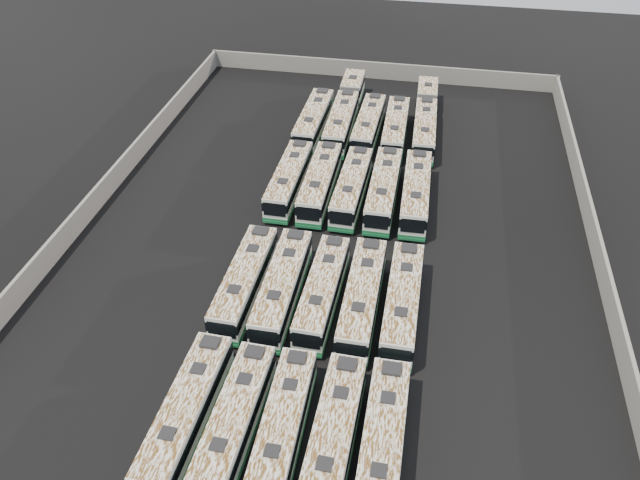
% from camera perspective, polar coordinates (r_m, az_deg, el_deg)
% --- Properties ---
extents(ground, '(140.00, 140.00, 0.00)m').
position_cam_1_polar(ground, '(54.04, 0.85, -0.61)').
color(ground, black).
rests_on(ground, ground).
extents(perimeter_wall, '(45.20, 73.20, 2.20)m').
position_cam_1_polar(perimeter_wall, '(53.36, 0.86, 0.31)').
color(perimeter_wall, slate).
rests_on(perimeter_wall, ground).
extents(bus_front_far_left, '(2.62, 11.26, 3.16)m').
position_cam_1_polar(bus_front_far_left, '(40.71, -12.12, -15.23)').
color(bus_front_far_left, white).
rests_on(bus_front_far_left, ground).
extents(bus_front_left, '(2.59, 11.12, 3.12)m').
position_cam_1_polar(bus_front_left, '(39.79, -7.90, -16.32)').
color(bus_front_left, white).
rests_on(bus_front_left, ground).
extents(bus_front_center, '(2.48, 10.93, 3.07)m').
position_cam_1_polar(bus_front_center, '(39.31, -3.48, -16.91)').
color(bus_front_center, white).
rests_on(bus_front_center, ground).
extents(bus_front_right, '(2.59, 11.38, 3.19)m').
position_cam_1_polar(bus_front_right, '(38.74, 1.16, -17.85)').
color(bus_front_right, white).
rests_on(bus_front_right, ground).
extents(bus_front_far_right, '(2.42, 11.33, 3.19)m').
position_cam_1_polar(bus_front_far_right, '(38.69, 5.70, -18.25)').
color(bus_front_far_right, white).
rests_on(bus_front_far_right, ground).
extents(bus_midfront_far_left, '(2.47, 11.19, 3.15)m').
position_cam_1_polar(bus_midfront_far_left, '(48.51, -6.88, -3.77)').
color(bus_midfront_far_left, white).
rests_on(bus_midfront_far_left, ground).
extents(bus_midfront_left, '(2.45, 11.35, 3.19)m').
position_cam_1_polar(bus_midfront_left, '(47.75, -3.46, -4.28)').
color(bus_midfront_left, white).
rests_on(bus_midfront_left, ground).
extents(bus_midfront_center, '(2.54, 10.95, 3.07)m').
position_cam_1_polar(bus_midfront_center, '(47.35, 0.21, -4.75)').
color(bus_midfront_center, white).
rests_on(bus_midfront_center, ground).
extents(bus_midfront_right, '(2.41, 11.35, 3.20)m').
position_cam_1_polar(bus_midfront_right, '(46.87, 3.87, -5.28)').
color(bus_midfront_right, white).
rests_on(bus_midfront_right, ground).
extents(bus_midfront_far_right, '(2.39, 11.25, 3.17)m').
position_cam_1_polar(bus_midfront_far_right, '(46.83, 7.54, -5.66)').
color(bus_midfront_far_right, white).
rests_on(bus_midfront_far_right, ground).
extents(bus_midback_far_left, '(2.42, 11.08, 3.12)m').
position_cam_1_polar(bus_midback_far_left, '(59.95, -2.84, 5.53)').
color(bus_midback_far_left, white).
rests_on(bus_midback_far_left, ground).
extents(bus_midback_left, '(2.46, 11.34, 3.19)m').
position_cam_1_polar(bus_midback_left, '(59.37, -0.02, 5.27)').
color(bus_midback_left, white).
rests_on(bus_midback_left, ground).
extents(bus_midback_center, '(2.59, 11.12, 3.12)m').
position_cam_1_polar(bus_midback_center, '(58.84, 2.91, 4.84)').
color(bus_midback_center, white).
rests_on(bus_midback_center, ground).
extents(bus_midback_right, '(2.44, 11.42, 3.21)m').
position_cam_1_polar(bus_midback_right, '(58.67, 5.83, 4.63)').
color(bus_midback_right, white).
rests_on(bus_midback_right, ground).
extents(bus_midback_far_right, '(2.64, 11.43, 3.21)m').
position_cam_1_polar(bus_midback_far_right, '(58.58, 8.75, 4.30)').
color(bus_midback_far_right, white).
rests_on(bus_midback_far_right, ground).
extents(bus_back_far_left, '(2.56, 11.40, 3.20)m').
position_cam_1_polar(bus_back_far_left, '(70.38, -0.59, 10.85)').
color(bus_back_far_left, white).
rests_on(bus_back_far_left, ground).
extents(bus_back_left, '(2.63, 17.73, 3.21)m').
position_cam_1_polar(bus_back_left, '(72.62, 2.30, 11.72)').
color(bus_back_left, white).
rests_on(bus_back_left, ground).
extents(bus_back_center, '(2.59, 11.04, 3.10)m').
position_cam_1_polar(bus_back_center, '(69.73, 4.44, 10.41)').
color(bus_back_center, white).
rests_on(bus_back_center, ground).
extents(bus_back_right, '(2.51, 11.02, 3.09)m').
position_cam_1_polar(bus_back_right, '(69.36, 6.91, 10.09)').
color(bus_back_right, white).
rests_on(bus_back_right, ground).
extents(bus_back_far_right, '(2.74, 17.12, 3.09)m').
position_cam_1_polar(bus_back_far_right, '(72.08, 9.61, 10.95)').
color(bus_back_far_right, white).
rests_on(bus_back_far_right, ground).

